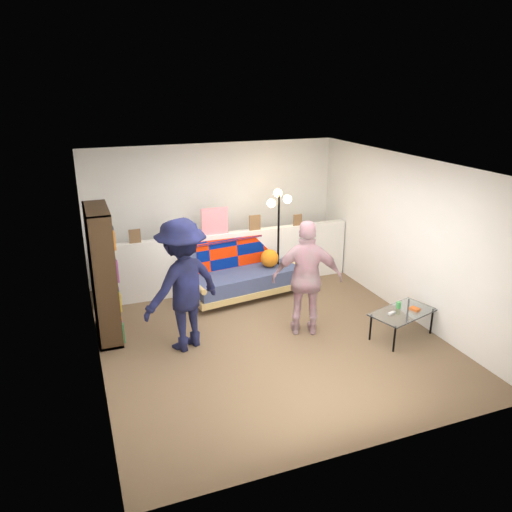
% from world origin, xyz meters
% --- Properties ---
extents(ground, '(5.00, 5.00, 0.00)m').
position_xyz_m(ground, '(0.00, 0.00, 0.00)').
color(ground, brown).
rests_on(ground, ground).
extents(room_shell, '(4.60, 5.05, 2.45)m').
position_xyz_m(room_shell, '(0.00, 0.47, 1.67)').
color(room_shell, silver).
rests_on(room_shell, ground).
extents(half_wall_ledge, '(4.45, 0.15, 1.00)m').
position_xyz_m(half_wall_ledge, '(0.00, 1.80, 0.50)').
color(half_wall_ledge, silver).
rests_on(half_wall_ledge, ground).
extents(ledge_decor, '(2.97, 0.02, 0.45)m').
position_xyz_m(ledge_decor, '(-0.23, 1.78, 1.18)').
color(ledge_decor, brown).
rests_on(ledge_decor, half_wall_ledge).
extents(futon_sofa, '(2.02, 1.17, 0.82)m').
position_xyz_m(futon_sofa, '(0.18, 1.47, 0.38)').
color(futon_sofa, tan).
rests_on(futon_sofa, ground).
extents(bookshelf, '(0.31, 0.92, 1.85)m').
position_xyz_m(bookshelf, '(-2.08, 0.78, 0.86)').
color(bookshelf, '#311F10').
rests_on(bookshelf, ground).
extents(coffee_table, '(1.03, 0.75, 0.48)m').
position_xyz_m(coffee_table, '(1.75, -0.72, 0.36)').
color(coffee_table, black).
rests_on(coffee_table, ground).
extents(floor_lamp, '(0.38, 0.31, 1.72)m').
position_xyz_m(floor_lamp, '(0.82, 1.52, 1.22)').
color(floor_lamp, black).
rests_on(floor_lamp, ground).
extents(person_left, '(1.32, 1.09, 1.78)m').
position_xyz_m(person_left, '(-1.14, 0.10, 0.89)').
color(person_left, black).
rests_on(person_left, ground).
extents(person_right, '(1.05, 0.73, 1.65)m').
position_xyz_m(person_right, '(0.56, -0.12, 0.82)').
color(person_right, pink).
rests_on(person_right, ground).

